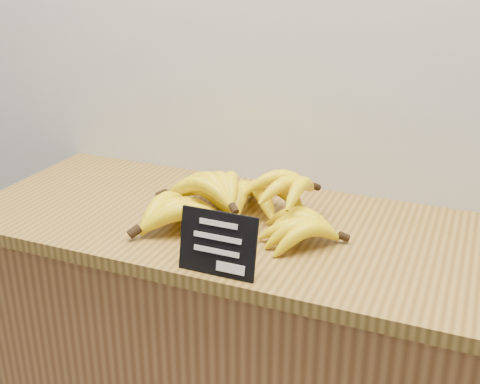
# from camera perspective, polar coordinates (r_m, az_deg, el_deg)

# --- Properties ---
(counter_top) EXTENTS (1.30, 0.54, 0.03)m
(counter_top) POSITION_cam_1_polar(r_m,az_deg,el_deg) (1.36, 0.81, -3.35)
(counter_top) COLOR olive
(counter_top) RESTS_ON counter
(chalkboard_sign) EXTENTS (0.15, 0.03, 0.12)m
(chalkboard_sign) POSITION_cam_1_polar(r_m,az_deg,el_deg) (1.13, -2.14, -4.92)
(chalkboard_sign) COLOR black
(chalkboard_sign) RESTS_ON counter_top
(banana_pile) EXTENTS (0.49, 0.36, 0.12)m
(banana_pile) POSITION_cam_1_polar(r_m,az_deg,el_deg) (1.35, -0.57, -0.80)
(banana_pile) COLOR yellow
(banana_pile) RESTS_ON counter_top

